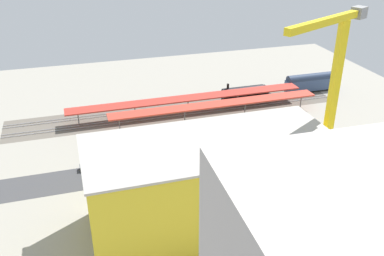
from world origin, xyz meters
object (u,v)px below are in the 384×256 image
at_px(street_tree_2, 149,160).
at_px(parked_car_3, 208,148).
at_px(passenger_coach, 312,82).
at_px(street_tree_3, 216,150).
at_px(parked_car_7, 90,166).
at_px(tower_crane, 330,96).
at_px(box_truck_0, 267,158).
at_px(locomotive, 247,93).
at_px(parked_car_6, 121,161).
at_px(street_tree_0, 164,158).
at_px(street_tree_1, 232,149).
at_px(platform_canopy_near, 216,104).
at_px(box_truck_1, 239,165).
at_px(box_truck_2, 195,171).
at_px(platform_canopy_far, 188,98).
at_px(parked_car_2, 236,144).
at_px(traffic_light, 208,132).
at_px(parked_car_4, 183,153).
at_px(parked_car_0, 289,137).
at_px(parked_car_5, 151,157).
at_px(parked_car_1, 265,141).
at_px(construction_building, 210,185).

bearing_deg(street_tree_2, parked_car_3, -152.97).
xyz_separation_m(passenger_coach, street_tree_3, (43.89, 34.84, 1.61)).
relative_size(parked_car_7, tower_crane, 0.12).
bearing_deg(box_truck_0, parked_car_7, -14.15).
height_order(locomotive, parked_car_6, locomotive).
height_order(street_tree_0, street_tree_1, street_tree_1).
xyz_separation_m(platform_canopy_near, passenger_coach, (-35.47, -10.57, -1.10)).
relative_size(locomotive, parked_car_6, 3.43).
height_order(box_truck_1, box_truck_2, box_truck_1).
height_order(platform_canopy_far, passenger_coach, passenger_coach).
bearing_deg(passenger_coach, box_truck_1, 43.63).
height_order(parked_car_2, traffic_light, traffic_light).
bearing_deg(tower_crane, street_tree_2, -22.77).
distance_m(passenger_coach, parked_car_4, 56.43).
height_order(platform_canopy_far, parked_car_0, platform_canopy_far).
xyz_separation_m(parked_car_2, traffic_light, (6.62, -1.15, 3.62)).
xyz_separation_m(platform_canopy_near, platform_canopy_far, (5.79, -6.61, -0.16)).
bearing_deg(parked_car_3, tower_crane, 127.23).
bearing_deg(street_tree_0, parked_car_0, -166.76).
bearing_deg(street_tree_2, parked_car_7, -31.70).
distance_m(parked_car_5, traffic_light, 14.54).
relative_size(box_truck_0, box_truck_1, 0.93).
xyz_separation_m(parked_car_6, box_truck_0, (-30.72, 9.80, 1.06)).
xyz_separation_m(box_truck_0, street_tree_1, (8.31, -0.43, 3.55)).
bearing_deg(street_tree_3, box_truck_0, 170.18).
relative_size(parked_car_1, box_truck_2, 0.45).
relative_size(parked_car_0, box_truck_1, 0.46).
height_order(platform_canopy_near, passenger_coach, passenger_coach).
relative_size(passenger_coach, parked_car_3, 3.99).
bearing_deg(parked_car_5, parked_car_4, 177.28).
bearing_deg(street_tree_1, street_tree_2, -5.79).
bearing_deg(box_truck_1, parked_car_2, -109.01).
xyz_separation_m(parked_car_5, street_tree_0, (-1.22, 8.05, 3.89)).
distance_m(parked_car_6, street_tree_1, 24.72).
relative_size(parked_car_3, parked_car_7, 1.04).
bearing_deg(construction_building, box_truck_0, -141.07).
distance_m(passenger_coach, tower_crane, 57.49).
bearing_deg(street_tree_2, construction_building, 113.25).
xyz_separation_m(parked_car_7, box_truck_0, (-37.51, 9.46, 1.01)).
height_order(parked_car_2, tower_crane, tower_crane).
bearing_deg(street_tree_0, construction_building, 104.92).
bearing_deg(parked_car_7, street_tree_2, 148.30).
xyz_separation_m(platform_canopy_far, parked_car_6, (22.06, 23.04, -3.27)).
distance_m(platform_canopy_far, parked_car_4, 24.99).
bearing_deg(box_truck_0, street_tree_3, -9.82).
height_order(locomotive, parked_car_4, locomotive).
distance_m(parked_car_2, box_truck_0, 10.34).
height_order(box_truck_1, street_tree_2, street_tree_2).
height_order(platform_canopy_far, street_tree_0, street_tree_0).
bearing_deg(parked_car_1, platform_canopy_near, -68.56).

